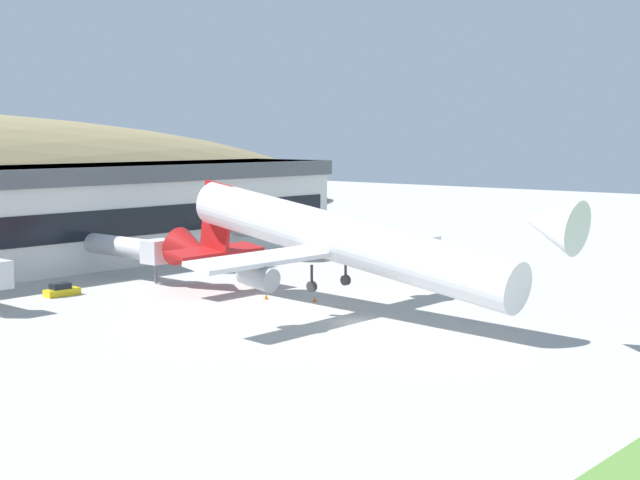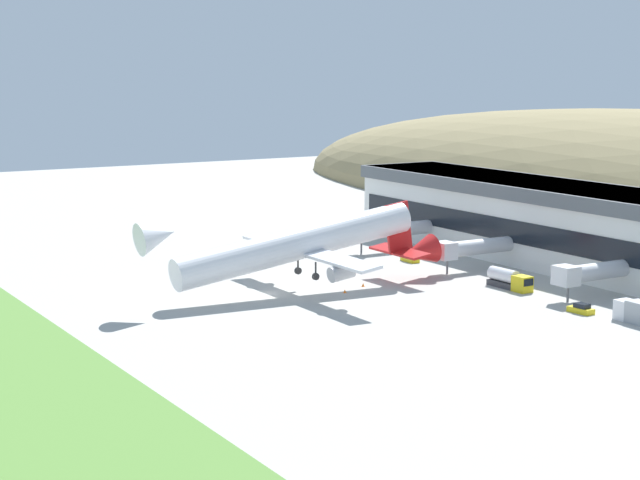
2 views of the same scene
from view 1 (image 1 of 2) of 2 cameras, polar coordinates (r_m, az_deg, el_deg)
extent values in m
plane|color=#ADAAA3|center=(86.55, 2.44, -5.32)|extent=(418.89, 418.89, 0.00)
cube|color=white|center=(128.75, -16.18, 1.49)|extent=(92.70, 17.36, 13.92)
cube|color=#565B60|center=(128.39, -16.27, 4.05)|extent=(93.90, 18.56, 2.40)
cube|color=black|center=(121.57, -13.95, 0.94)|extent=(89.00, 0.16, 3.90)
cylinder|color=silver|center=(115.61, -12.45, -0.44)|extent=(2.60, 13.77, 2.60)
cube|color=silver|center=(110.18, -10.33, -0.73)|extent=(3.38, 2.86, 2.86)
cylinder|color=slate|center=(110.84, -10.47, -1.73)|extent=(0.36, 0.36, 4.00)
cylinder|color=silver|center=(133.34, -3.65, 0.63)|extent=(2.60, 11.74, 2.60)
cube|color=silver|center=(129.28, -1.81, 0.45)|extent=(3.38, 2.86, 2.86)
cylinder|color=slate|center=(129.85, -1.96, -0.41)|extent=(0.36, 0.36, 4.00)
cylinder|color=silver|center=(89.57, 1.54, 0.02)|extent=(4.85, 39.95, 10.39)
cone|color=silver|center=(77.03, 14.41, 1.10)|extent=(4.75, 5.95, 5.46)
cone|color=red|center=(105.84, -7.99, -0.79)|extent=(4.75, 6.91, 5.59)
cube|color=red|center=(102.49, -6.63, 1.49)|extent=(0.50, 5.42, 8.34)
cube|color=red|center=(103.10, -6.69, -0.68)|extent=(12.61, 3.41, 0.83)
cube|color=silver|center=(90.96, 0.58, -0.59)|extent=(35.87, 3.63, 0.95)
cylinder|color=#9E9EA3|center=(83.00, -3.98, -2.33)|extent=(2.30, 3.89, 2.78)
cylinder|color=#9E9EA3|center=(99.18, 4.87, -0.87)|extent=(2.30, 3.89, 2.78)
cylinder|color=#2D2D2D|center=(89.32, -0.53, -2.30)|extent=(0.28, 0.28, 2.20)
cylinder|color=#2D2D2D|center=(89.49, -0.53, -3.00)|extent=(0.45, 1.10, 1.10)
cylinder|color=#2D2D2D|center=(93.32, 1.65, -1.92)|extent=(0.28, 0.28, 2.20)
cylinder|color=#2D2D2D|center=(93.49, 1.65, -2.59)|extent=(0.45, 1.10, 1.10)
cylinder|color=#2D2D2D|center=(81.71, 8.98, -1.56)|extent=(0.22, 0.22, 1.98)
cylinder|color=#2D2D2D|center=(81.86, 8.96, -2.25)|extent=(0.30, 0.82, 0.82)
cube|color=gold|center=(132.35, 0.94, -0.98)|extent=(3.86, 2.05, 0.78)
cube|color=black|center=(132.41, 0.99, -0.66)|extent=(2.17, 1.63, 0.64)
cube|color=gold|center=(105.07, -16.18, -3.23)|extent=(4.02, 1.89, 0.80)
cube|color=black|center=(104.86, -16.29, -2.85)|extent=(2.24, 1.53, 0.65)
cube|color=silver|center=(138.24, 1.76, -0.24)|extent=(2.17, 2.61, 2.74)
cube|color=black|center=(137.38, 1.47, -0.08)|extent=(0.14, 2.17, 1.21)
cube|color=#999EA3|center=(140.70, 2.64, -0.07)|extent=(4.54, 2.68, 3.01)
cube|color=gold|center=(123.04, -4.48, -1.17)|extent=(2.76, 2.27, 2.49)
cube|color=black|center=(123.96, -4.04, -0.90)|extent=(0.12, 1.88, 1.09)
cube|color=#38383D|center=(120.20, -5.89, -1.76)|extent=(5.79, 2.12, 0.90)
cylinder|color=silver|center=(119.99, -5.89, -1.05)|extent=(5.51, 2.23, 2.10)
cube|color=orange|center=(97.52, -0.35, -3.94)|extent=(0.52, 0.52, 0.03)
cone|color=orange|center=(97.47, -0.35, -3.78)|extent=(0.40, 0.40, 0.55)
cube|color=orange|center=(99.06, -3.47, -3.79)|extent=(0.52, 0.52, 0.03)
cone|color=orange|center=(99.01, -3.48, -3.62)|extent=(0.40, 0.40, 0.55)
camera|label=2|loc=(208.24, 47.82, 9.00)|focal=60.00mm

